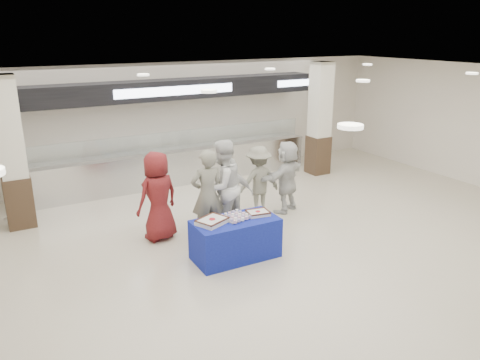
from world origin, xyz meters
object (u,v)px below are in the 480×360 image
sheet_cake_left (212,221)px  soldier_b (258,181)px  chef_short (232,194)px  civilian_white (287,177)px  soldier_a (207,195)px  chef_tall (222,187)px  civilian_maroon (158,196)px  display_table (235,239)px  cupcake_tray (236,217)px  sheet_cake_right (258,213)px

sheet_cake_left → soldier_b: size_ratio=0.39×
chef_short → civilian_white: (1.60, 0.30, 0.06)m
soldier_a → chef_tall: 0.46m
chef_short → civilian_white: bearing=-144.7°
chef_tall → civilian_maroon: bearing=-30.3°
display_table → soldier_a: size_ratio=0.84×
chef_tall → sheet_cake_left: bearing=37.0°
soldier_b → civilian_white: bearing=173.2°
sheet_cake_left → cupcake_tray: sheet_cake_left is taller
civilian_maroon → chef_short: bearing=154.1°
display_table → chef_short: 1.38m
civilian_maroon → soldier_a: (0.86, -0.45, 0.02)m
cupcake_tray → civilian_white: bearing=34.3°
sheet_cake_right → chef_tall: chef_tall is taller
display_table → cupcake_tray: size_ratio=3.00×
sheet_cake_left → civilian_maroon: bearing=108.8°
cupcake_tray → civilian_white: (2.13, 1.45, 0.04)m
sheet_cake_left → sheet_cake_right: size_ratio=1.40×
sheet_cake_right → civilian_white: (1.68, 1.49, 0.04)m
display_table → soldier_b: bearing=48.5°
chef_tall → soldier_b: (1.11, 0.40, -0.17)m
sheet_cake_left → chef_short: size_ratio=0.40×
soldier_a → civilian_white: bearing=-162.1°
soldier_a → sheet_cake_left: bearing=75.2°
sheet_cake_left → chef_short: bearing=48.6°
civilian_white → display_table: bearing=10.8°
sheet_cake_right → chef_tall: size_ratio=0.23×
display_table → sheet_cake_right: (0.48, 0.01, 0.42)m
sheet_cake_right → cupcake_tray: 0.44m
sheet_cake_right → chef_short: 1.19m
cupcake_tray → chef_short: 1.27m
soldier_a → soldier_b: soldier_a is taller
sheet_cake_left → soldier_a: size_ratio=0.34×
display_table → sheet_cake_right: sheet_cake_right is taller
sheet_cake_left → civilian_white: (2.60, 1.44, 0.03)m
display_table → cupcake_tray: bearing=51.0°
chef_short → chef_tall: bearing=23.1°
sheet_cake_left → chef_tall: size_ratio=0.32×
sheet_cake_left → civilian_white: bearing=29.0°
chef_short → soldier_b: bearing=-131.1°
cupcake_tray → civilian_maroon: bearing=123.8°
chef_short → display_table: bearing=89.3°
chef_tall → soldier_b: 1.19m
soldier_a → civilian_white: (2.23, 0.46, -0.09)m
civilian_maroon → civilian_white: size_ratio=1.08×
cupcake_tray → chef_tall: chef_tall is taller
civilian_maroon → soldier_b: (2.40, 0.12, -0.10)m
cupcake_tray → soldier_a: bearing=95.8°
chef_tall → chef_short: (0.21, -0.01, -0.20)m
sheet_cake_left → soldier_b: 2.46m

